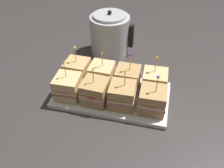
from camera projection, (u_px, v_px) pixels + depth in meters
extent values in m
plane|color=#383333|center=(112.00, 96.00, 0.97)|extent=(6.00, 6.00, 0.00)
cube|color=silver|center=(112.00, 96.00, 0.97)|extent=(0.45, 0.25, 0.01)
cube|color=silver|center=(112.00, 94.00, 0.96)|extent=(0.45, 0.25, 0.01)
cube|color=#DBB77A|center=(69.00, 92.00, 0.94)|extent=(0.10, 0.10, 0.03)
cube|color=#B26B60|center=(68.00, 88.00, 0.93)|extent=(0.10, 0.10, 0.01)
cube|color=beige|center=(68.00, 86.00, 0.92)|extent=(0.10, 0.10, 0.01)
cylinder|color=red|center=(66.00, 88.00, 0.90)|extent=(0.06, 0.06, 0.00)
cube|color=#E8C281|center=(67.00, 81.00, 0.90)|extent=(0.10, 0.10, 0.03)
cylinder|color=tan|center=(65.00, 71.00, 0.88)|extent=(0.00, 0.01, 0.08)
sphere|color=orange|center=(64.00, 62.00, 0.85)|extent=(0.01, 0.01, 0.01)
cube|color=tan|center=(96.00, 97.00, 0.92)|extent=(0.10, 0.10, 0.03)
cube|color=tan|center=(95.00, 93.00, 0.90)|extent=(0.10, 0.10, 0.01)
cube|color=beige|center=(95.00, 91.00, 0.90)|extent=(0.10, 0.10, 0.01)
cylinder|color=red|center=(94.00, 92.00, 0.88)|extent=(0.07, 0.07, 0.00)
cube|color=tan|center=(95.00, 86.00, 0.88)|extent=(0.10, 0.10, 0.03)
cylinder|color=tan|center=(93.00, 77.00, 0.85)|extent=(0.00, 0.01, 0.07)
sphere|color=yellow|center=(93.00, 69.00, 0.83)|extent=(0.01, 0.01, 0.01)
cube|color=tan|center=(122.00, 101.00, 0.90)|extent=(0.10, 0.10, 0.03)
cube|color=#B26B60|center=(122.00, 97.00, 0.89)|extent=(0.10, 0.10, 0.01)
cube|color=beige|center=(122.00, 95.00, 0.88)|extent=(0.10, 0.10, 0.01)
cylinder|color=red|center=(121.00, 96.00, 0.87)|extent=(0.06, 0.06, 0.00)
cube|color=tan|center=(122.00, 89.00, 0.87)|extent=(0.10, 0.10, 0.03)
cylinder|color=tan|center=(125.00, 79.00, 0.84)|extent=(0.00, 0.01, 0.08)
sphere|color=yellow|center=(125.00, 71.00, 0.82)|extent=(0.01, 0.01, 0.01)
cube|color=tan|center=(152.00, 106.00, 0.88)|extent=(0.10, 0.10, 0.03)
cube|color=tan|center=(152.00, 101.00, 0.87)|extent=(0.10, 0.10, 0.01)
cube|color=beige|center=(153.00, 100.00, 0.86)|extent=(0.10, 0.10, 0.01)
cylinder|color=red|center=(152.00, 101.00, 0.85)|extent=(0.06, 0.06, 0.00)
cube|color=tan|center=(153.00, 94.00, 0.85)|extent=(0.10, 0.10, 0.03)
cylinder|color=tan|center=(157.00, 85.00, 0.81)|extent=(0.00, 0.01, 0.08)
sphere|color=purple|center=(158.00, 77.00, 0.79)|extent=(0.01, 0.01, 0.01)
cube|color=tan|center=(78.00, 76.00, 1.02)|extent=(0.10, 0.10, 0.03)
cube|color=#B26B60|center=(78.00, 72.00, 1.01)|extent=(0.10, 0.10, 0.01)
cube|color=beige|center=(77.00, 70.00, 1.00)|extent=(0.10, 0.10, 0.01)
cylinder|color=red|center=(76.00, 71.00, 0.98)|extent=(0.07, 0.07, 0.00)
cube|color=tan|center=(77.00, 65.00, 0.98)|extent=(0.10, 0.10, 0.03)
cylinder|color=tan|center=(75.00, 56.00, 0.96)|extent=(0.00, 0.01, 0.08)
sphere|color=yellow|center=(75.00, 48.00, 0.93)|extent=(0.01, 0.01, 0.01)
cube|color=#DBB77A|center=(102.00, 80.00, 1.00)|extent=(0.10, 0.10, 0.03)
cube|color=tan|center=(102.00, 76.00, 0.99)|extent=(0.10, 0.10, 0.01)
cube|color=beige|center=(102.00, 74.00, 0.98)|extent=(0.10, 0.10, 0.01)
cylinder|color=red|center=(101.00, 75.00, 0.96)|extent=(0.07, 0.07, 0.00)
cube|color=#E8C281|center=(102.00, 69.00, 0.96)|extent=(0.10, 0.10, 0.03)
cylinder|color=tan|center=(102.00, 61.00, 0.93)|extent=(0.00, 0.01, 0.07)
sphere|color=orange|center=(102.00, 54.00, 0.91)|extent=(0.01, 0.01, 0.01)
cube|color=tan|center=(127.00, 83.00, 0.98)|extent=(0.10, 0.10, 0.03)
cube|color=tan|center=(128.00, 79.00, 0.97)|extent=(0.10, 0.10, 0.01)
cube|color=beige|center=(128.00, 77.00, 0.96)|extent=(0.10, 0.10, 0.01)
cube|color=tan|center=(128.00, 73.00, 0.95)|extent=(0.10, 0.10, 0.03)
cylinder|color=tan|center=(130.00, 63.00, 0.91)|extent=(0.00, 0.01, 0.08)
sphere|color=purple|center=(131.00, 54.00, 0.89)|extent=(0.01, 0.01, 0.01)
cube|color=#DBB77A|center=(154.00, 88.00, 0.96)|extent=(0.10, 0.10, 0.03)
cube|color=#B26B60|center=(154.00, 83.00, 0.95)|extent=(0.10, 0.10, 0.01)
cube|color=beige|center=(154.00, 81.00, 0.94)|extent=(0.10, 0.10, 0.01)
cylinder|color=red|center=(154.00, 83.00, 0.93)|extent=(0.07, 0.07, 0.00)
cube|color=#E8C281|center=(155.00, 76.00, 0.93)|extent=(0.10, 0.10, 0.03)
cylinder|color=tan|center=(156.00, 66.00, 0.91)|extent=(0.00, 0.01, 0.07)
sphere|color=orange|center=(157.00, 58.00, 0.88)|extent=(0.01, 0.01, 0.01)
cylinder|color=#B7BABF|center=(110.00, 35.00, 1.18)|extent=(0.19, 0.19, 0.19)
cylinder|color=#B7BABF|center=(110.00, 16.00, 1.11)|extent=(0.16, 0.16, 0.01)
sphere|color=black|center=(110.00, 12.00, 1.10)|extent=(0.02, 0.02, 0.02)
cube|color=black|center=(131.00, 36.00, 1.15)|extent=(0.02, 0.02, 0.12)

